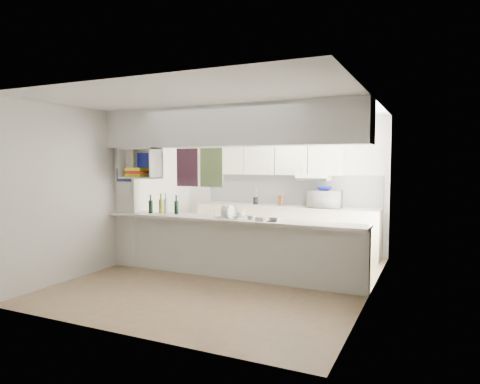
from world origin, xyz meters
The scene contains 16 objects.
floor centered at (0.00, 0.00, 0.00)m, with size 4.80×4.80×0.00m, color #947356.
ceiling centered at (0.00, 0.00, 2.60)m, with size 4.80×4.80×0.00m, color white.
wall_back centered at (0.00, 2.40, 1.30)m, with size 4.20×4.20×0.00m, color silver.
wall_left centered at (-2.10, 0.00, 1.30)m, with size 4.80×4.80×0.00m, color silver.
wall_right centered at (2.10, 0.00, 1.30)m, with size 4.80×4.80×0.00m, color silver.
servery_partition centered at (-0.17, 0.00, 1.66)m, with size 4.20×0.50×2.60m.
cubby_shelf centered at (-1.57, -0.06, 1.71)m, with size 0.65×0.35×0.50m.
kitchen_run centered at (0.16, 2.14, 0.83)m, with size 3.60×0.63×2.24m.
microwave centered at (0.99, 2.06, 1.08)m, with size 0.59×0.40×0.33m, color white.
bowl centered at (0.99, 2.04, 1.28)m, with size 0.26×0.26×0.06m, color #0C148B.
dish_rack centered at (0.03, -0.01, 1.00)m, with size 0.42×0.34×0.21m.
cup centered at (0.22, -0.05, 0.98)m, with size 0.12×0.12×0.09m, color white.
wine_bottles centered at (-1.20, 0.03, 1.04)m, with size 0.52×0.15×0.35m.
plastic_tubs centered at (0.56, -0.05, 0.95)m, with size 0.49×0.21×0.06m.
utensil_jar centered at (-0.44, 2.15, 0.99)m, with size 0.10×0.10×0.14m, color black.
knife_block centered at (0.09, 2.18, 1.02)m, with size 0.10×0.08×0.19m, color #50311B.
Camera 1 is at (2.88, -5.78, 1.77)m, focal length 32.00 mm.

